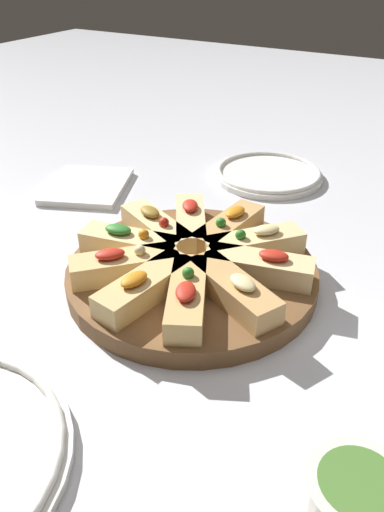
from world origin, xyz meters
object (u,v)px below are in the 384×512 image
Objects in this scene: serving_board at (192,274)px; dipping_bowl at (358,491)px; napkin_stack at (88,186)px; plate_left at (268,174)px.

dipping_bowl is (0.19, 0.25, 0.00)m from serving_board.
dipping_bowl reaches higher than napkin_stack.
napkin_stack is (-0.14, -0.29, -0.01)m from serving_board.
serving_board is 0.31m from dipping_bowl.
plate_left is 1.29× the size of napkin_stack.
serving_board is 2.07× the size of napkin_stack.
dipping_bowl is at bearing 58.39° from napkin_stack.
serving_board is at bearing 6.97° from plate_left.
napkin_stack is at bearing -121.61° from dipping_bowl.
plate_left is 0.31m from napkin_stack.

